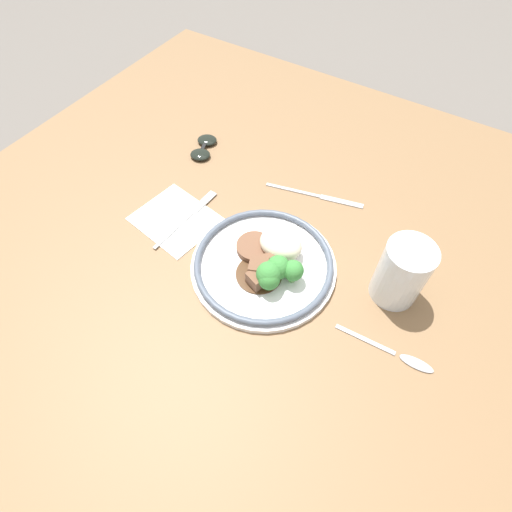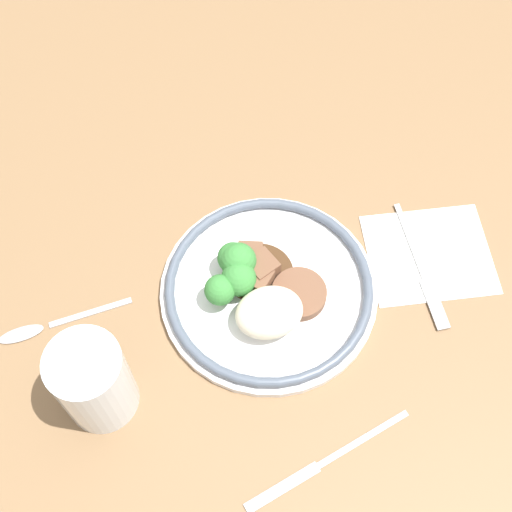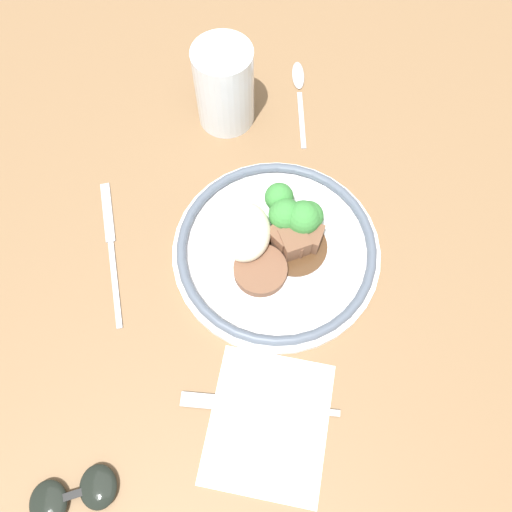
{
  "view_description": "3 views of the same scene",
  "coord_description": "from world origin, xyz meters",
  "px_view_note": "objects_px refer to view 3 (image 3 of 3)",
  "views": [
    {
      "loc": [
        0.19,
        -0.35,
        0.65
      ],
      "look_at": [
        -0.02,
        -0.02,
        0.09
      ],
      "focal_mm": 28.0,
      "sensor_mm": 36.0,
      "label": 1
    },
    {
      "loc": [
        0.11,
        0.35,
        0.82
      ],
      "look_at": [
        -0.0,
        -0.03,
        0.09
      ],
      "focal_mm": 50.0,
      "sensor_mm": 36.0,
      "label": 2
    },
    {
      "loc": [
        -0.27,
        0.01,
        0.62
      ],
      "look_at": [
        -0.04,
        0.02,
        0.09
      ],
      "focal_mm": 35.0,
      "sensor_mm": 36.0,
      "label": 3
    }
  ],
  "objects_px": {
    "knife": "(111,246)",
    "sunglasses": "(73,495)",
    "fork": "(244,405)",
    "plate": "(276,243)",
    "spoon": "(299,86)",
    "juice_glass": "(225,91)"
  },
  "relations": [
    {
      "from": "knife",
      "to": "sunglasses",
      "type": "xyz_separation_m",
      "value": [
        -0.29,
        -0.01,
        0.01
      ]
    },
    {
      "from": "plate",
      "to": "juice_glass",
      "type": "height_order",
      "value": "juice_glass"
    },
    {
      "from": "plate",
      "to": "juice_glass",
      "type": "xyz_separation_m",
      "value": [
        0.21,
        0.07,
        0.03
      ]
    },
    {
      "from": "spoon",
      "to": "sunglasses",
      "type": "distance_m",
      "value": 0.6
    },
    {
      "from": "knife",
      "to": "spoon",
      "type": "xyz_separation_m",
      "value": [
        0.27,
        -0.24,
        0.0
      ]
    },
    {
      "from": "plate",
      "to": "sunglasses",
      "type": "xyz_separation_m",
      "value": [
        -0.29,
        0.2,
        -0.01
      ]
    },
    {
      "from": "plate",
      "to": "spoon",
      "type": "distance_m",
      "value": 0.27
    },
    {
      "from": "plate",
      "to": "sunglasses",
      "type": "distance_m",
      "value": 0.35
    },
    {
      "from": "juice_glass",
      "to": "spoon",
      "type": "height_order",
      "value": "juice_glass"
    },
    {
      "from": "knife",
      "to": "sunglasses",
      "type": "height_order",
      "value": "sunglasses"
    },
    {
      "from": "plate",
      "to": "sunglasses",
      "type": "height_order",
      "value": "plate"
    },
    {
      "from": "plate",
      "to": "spoon",
      "type": "bearing_deg",
      "value": -6.44
    },
    {
      "from": "fork",
      "to": "sunglasses",
      "type": "xyz_separation_m",
      "value": [
        -0.1,
        0.17,
        0.0
      ]
    },
    {
      "from": "plate",
      "to": "knife",
      "type": "distance_m",
      "value": 0.21
    },
    {
      "from": "fork",
      "to": "spoon",
      "type": "bearing_deg",
      "value": -94.49
    },
    {
      "from": "spoon",
      "to": "sunglasses",
      "type": "xyz_separation_m",
      "value": [
        -0.56,
        0.23,
        0.01
      ]
    },
    {
      "from": "fork",
      "to": "plate",
      "type": "bearing_deg",
      "value": -96.26
    },
    {
      "from": "spoon",
      "to": "knife",
      "type": "bearing_deg",
      "value": 135.15
    },
    {
      "from": "plate",
      "to": "knife",
      "type": "relative_size",
      "value": 1.29
    },
    {
      "from": "knife",
      "to": "juice_glass",
      "type": "bearing_deg",
      "value": -46.44
    },
    {
      "from": "plate",
      "to": "knife",
      "type": "xyz_separation_m",
      "value": [
        -0.0,
        0.21,
        -0.02
      ]
    },
    {
      "from": "fork",
      "to": "knife",
      "type": "relative_size",
      "value": 0.88
    }
  ]
}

